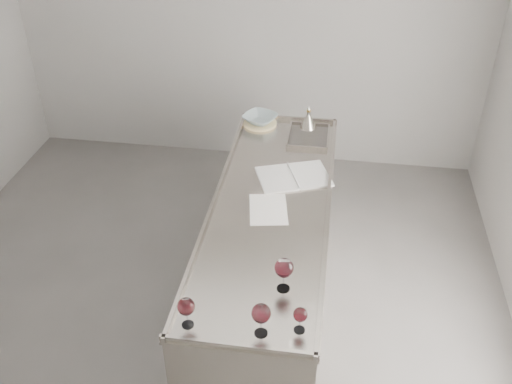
# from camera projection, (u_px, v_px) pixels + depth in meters

# --- Properties ---
(room_shell) EXTENTS (4.54, 5.04, 2.84)m
(room_shell) POSITION_uv_depth(u_px,v_px,m) (178.00, 161.00, 3.23)
(room_shell) COLOR #575452
(room_shell) RESTS_ON ground
(counter) EXTENTS (0.77, 2.42, 0.97)m
(counter) POSITION_uv_depth(u_px,v_px,m) (270.00, 259.00, 3.94)
(counter) COLOR gray
(counter) RESTS_ON ground
(wine_glass_left) EXTENTS (0.09, 0.09, 0.17)m
(wine_glass_left) POSITION_uv_depth(u_px,v_px,m) (186.00, 307.00, 2.75)
(wine_glass_left) COLOR white
(wine_glass_left) RESTS_ON counter
(wine_glass_middle) EXTENTS (0.09, 0.09, 0.19)m
(wine_glass_middle) POSITION_uv_depth(u_px,v_px,m) (261.00, 314.00, 2.70)
(wine_glass_middle) COLOR white
(wine_glass_middle) RESTS_ON counter
(wine_glass_right) EXTENTS (0.10, 0.10, 0.20)m
(wine_glass_right) POSITION_uv_depth(u_px,v_px,m) (284.00, 269.00, 2.95)
(wine_glass_right) COLOR white
(wine_glass_right) RESTS_ON counter
(wine_glass_small) EXTENTS (0.07, 0.07, 0.14)m
(wine_glass_small) POSITION_uv_depth(u_px,v_px,m) (300.00, 316.00, 2.74)
(wine_glass_small) COLOR white
(wine_glass_small) RESTS_ON counter
(notebook) EXTENTS (0.57, 0.48, 0.02)m
(notebook) POSITION_uv_depth(u_px,v_px,m) (294.00, 176.00, 3.93)
(notebook) COLOR white
(notebook) RESTS_ON counter
(loose_paper_top) EXTENTS (0.29, 0.37, 0.00)m
(loose_paper_top) POSITION_uv_depth(u_px,v_px,m) (268.00, 209.00, 3.62)
(loose_paper_top) COLOR white
(loose_paper_top) RESTS_ON counter
(trivet) EXTENTS (0.30, 0.30, 0.02)m
(trivet) POSITION_uv_depth(u_px,v_px,m) (260.00, 123.00, 4.57)
(trivet) COLOR beige
(trivet) RESTS_ON counter
(ceramic_bowl) EXTENTS (0.34, 0.34, 0.06)m
(ceramic_bowl) POSITION_uv_depth(u_px,v_px,m) (260.00, 119.00, 4.55)
(ceramic_bowl) COLOR #94A8AD
(ceramic_bowl) RESTS_ON trivet
(wine_funnel) EXTENTS (0.13, 0.13, 0.19)m
(wine_funnel) POSITION_uv_depth(u_px,v_px,m) (308.00, 121.00, 4.50)
(wine_funnel) COLOR gray
(wine_funnel) RESTS_ON counter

